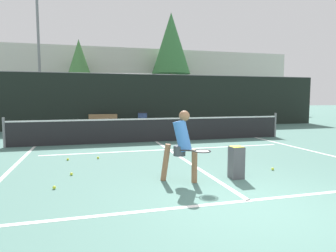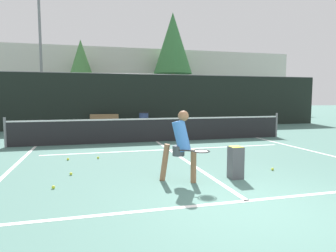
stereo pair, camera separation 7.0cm
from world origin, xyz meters
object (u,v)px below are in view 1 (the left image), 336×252
at_px(player_practicing, 182,143).
at_px(trash_bin, 143,121).
at_px(ball_hopper, 236,162).
at_px(parked_car, 155,113).
at_px(courtside_bench, 103,122).

height_order(player_practicing, trash_bin, player_practicing).
distance_m(ball_hopper, parked_car, 14.96).
bearing_deg(trash_bin, parked_car, 69.02).
xyz_separation_m(courtside_bench, parked_car, (3.84, 4.29, 0.19)).
distance_m(player_practicing, parked_car, 15.09).
distance_m(player_practicing, trash_bin, 10.49).
xyz_separation_m(player_practicing, courtside_bench, (-1.06, 10.55, -0.37)).
bearing_deg(courtside_bench, trash_bin, 4.44).
bearing_deg(courtside_bench, player_practicing, -76.74).
relative_size(trash_bin, parked_car, 0.23).
height_order(trash_bin, parked_car, parked_car).
bearing_deg(ball_hopper, parked_car, 84.14).
relative_size(player_practicing, ball_hopper, 2.13).
height_order(player_practicing, courtside_bench, player_practicing).
height_order(ball_hopper, courtside_bench, courtside_bench).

